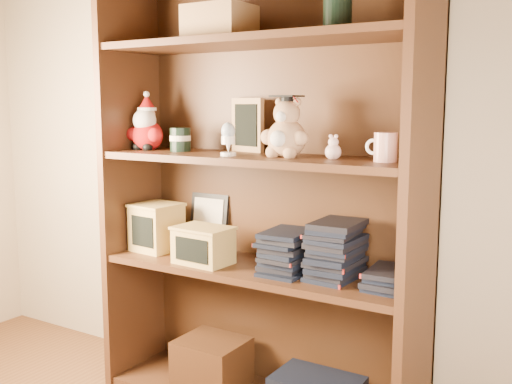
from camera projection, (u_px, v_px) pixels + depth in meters
bookcase at (263, 202)px, 2.16m from camera, size 1.20×0.35×1.60m
shelf_lower at (256, 270)px, 2.15m from camera, size 1.14×0.33×0.02m
shelf_upper at (256, 159)px, 2.09m from camera, size 1.14×0.33×0.02m
santa_plush at (146, 128)px, 2.33m from camera, size 0.17×0.12×0.24m
teachers_tin at (180, 139)px, 2.26m from camera, size 0.08×0.08×0.09m
chalkboard_plaque at (248, 126)px, 2.23m from camera, size 0.16×0.10×0.20m
egg_cup at (228, 138)px, 2.05m from camera, size 0.05×0.05×0.12m
grad_teddy_bear at (286, 133)px, 2.01m from camera, size 0.18×0.15×0.21m
pink_figurine at (333, 150)px, 1.93m from camera, size 0.05×0.05×0.08m
teacher_mug at (385, 147)px, 1.84m from camera, size 0.10×0.07×0.09m
certificate_frame at (209, 221)px, 2.41m from camera, size 0.18×0.05×0.22m
treats_box at (157, 227)px, 2.37m from camera, size 0.19×0.19×0.19m
pencils_box at (203, 245)px, 2.18m from camera, size 0.22×0.16×0.14m
book_stack_left at (286, 251)px, 2.07m from camera, size 0.14×0.20×0.14m
book_stack_mid at (336, 251)px, 1.97m from camera, size 0.14×0.20×0.19m
book_stack_right at (391, 279)px, 1.88m from camera, size 0.14×0.20×0.06m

